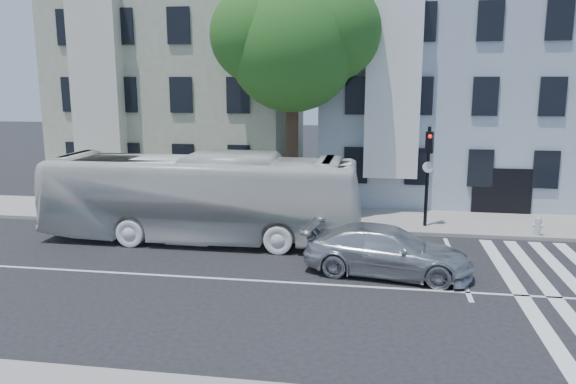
% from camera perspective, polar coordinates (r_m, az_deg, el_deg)
% --- Properties ---
extents(ground, '(120.00, 120.00, 0.00)m').
position_cam_1_polar(ground, '(17.67, -3.79, -8.96)').
color(ground, black).
rests_on(ground, ground).
extents(sidewalk_far, '(80.00, 4.00, 0.15)m').
position_cam_1_polar(sidewalk_far, '(25.17, 0.23, -2.55)').
color(sidewalk_far, gray).
rests_on(sidewalk_far, ground).
extents(building_left, '(12.00, 10.00, 11.00)m').
position_cam_1_polar(building_left, '(32.94, -10.16, 10.11)').
color(building_left, '#9A9A81').
rests_on(building_left, ground).
extents(building_right, '(12.00, 10.00, 11.00)m').
position_cam_1_polar(building_right, '(31.32, 15.23, 9.83)').
color(building_right, '#9FAFBE').
rests_on(building_right, ground).
extents(street_tree, '(7.30, 5.90, 11.10)m').
position_cam_1_polar(street_tree, '(25.21, 0.64, 15.24)').
color(street_tree, '#2D2116').
rests_on(street_tree, ground).
extents(bus, '(2.89, 12.24, 3.41)m').
position_cam_1_polar(bus, '(21.71, -8.83, -0.53)').
color(bus, silver).
rests_on(bus, ground).
extents(sedan, '(2.94, 5.56, 1.54)m').
position_cam_1_polar(sedan, '(18.24, 10.04, -5.90)').
color(sedan, '#BBBEC2').
rests_on(sedan, ground).
extents(hedge, '(8.29, 3.66, 0.70)m').
position_cam_1_polar(hedge, '(25.27, -12.03, -1.76)').
color(hedge, '#2D541B').
rests_on(hedge, sidewalk_far).
extents(traffic_signal, '(0.43, 0.53, 4.27)m').
position_cam_1_polar(traffic_signal, '(23.46, 14.04, 2.76)').
color(traffic_signal, black).
rests_on(traffic_signal, ground).
extents(fire_hydrant, '(0.42, 0.27, 0.74)m').
position_cam_1_polar(fire_hydrant, '(23.98, 24.06, -3.15)').
color(fire_hydrant, '#B5B5B1').
rests_on(fire_hydrant, sidewalk_far).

